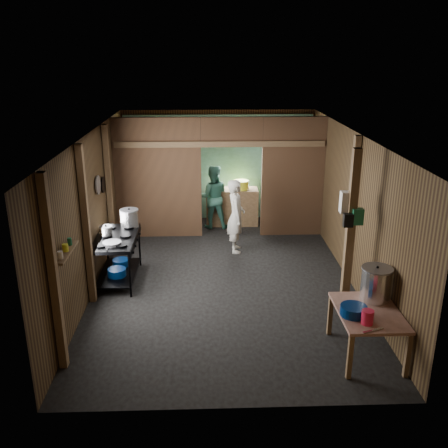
{
  "coord_description": "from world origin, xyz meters",
  "views": [
    {
      "loc": [
        -0.29,
        -8.22,
        3.92
      ],
      "look_at": [
        0.0,
        -0.2,
        1.1
      ],
      "focal_mm": 39.99,
      "sensor_mm": 36.0,
      "label": 1
    }
  ],
  "objects_px": {
    "gas_range": "(118,259)",
    "stock_pot": "(376,284)",
    "cook": "(236,216)",
    "prep_table": "(366,333)",
    "yellow_tub": "(241,185)",
    "pink_bucket": "(367,317)",
    "stove_pot_large": "(130,218)"
  },
  "relations": [
    {
      "from": "stock_pot",
      "to": "yellow_tub",
      "type": "bearing_deg",
      "value": 106.36
    },
    {
      "from": "pink_bucket",
      "to": "prep_table",
      "type": "bearing_deg",
      "value": 68.63
    },
    {
      "from": "prep_table",
      "to": "pink_bucket",
      "type": "height_order",
      "value": "pink_bucket"
    },
    {
      "from": "yellow_tub",
      "to": "cook",
      "type": "relative_size",
      "value": 0.24
    },
    {
      "from": "prep_table",
      "to": "stove_pot_large",
      "type": "distance_m",
      "value": 4.66
    },
    {
      "from": "gas_range",
      "to": "cook",
      "type": "bearing_deg",
      "value": 31.26
    },
    {
      "from": "pink_bucket",
      "to": "yellow_tub",
      "type": "distance_m",
      "value": 5.87
    },
    {
      "from": "cook",
      "to": "stove_pot_large",
      "type": "bearing_deg",
      "value": 110.12
    },
    {
      "from": "stove_pot_large",
      "to": "gas_range",
      "type": "bearing_deg",
      "value": -107.52
    },
    {
      "from": "yellow_tub",
      "to": "cook",
      "type": "height_order",
      "value": "cook"
    },
    {
      "from": "pink_bucket",
      "to": "yellow_tub",
      "type": "xyz_separation_m",
      "value": [
        -1.2,
        5.74,
        0.2
      ]
    },
    {
      "from": "gas_range",
      "to": "stove_pot_large",
      "type": "bearing_deg",
      "value": 72.48
    },
    {
      "from": "pink_bucket",
      "to": "yellow_tub",
      "type": "height_order",
      "value": "yellow_tub"
    },
    {
      "from": "prep_table",
      "to": "yellow_tub",
      "type": "relative_size",
      "value": 3.06
    },
    {
      "from": "stove_pot_large",
      "to": "yellow_tub",
      "type": "height_order",
      "value": "stove_pot_large"
    },
    {
      "from": "stock_pot",
      "to": "prep_table",
      "type": "bearing_deg",
      "value": -118.96
    },
    {
      "from": "stock_pot",
      "to": "pink_bucket",
      "type": "height_order",
      "value": "stock_pot"
    },
    {
      "from": "cook",
      "to": "gas_range",
      "type": "bearing_deg",
      "value": 120.08
    },
    {
      "from": "yellow_tub",
      "to": "gas_range",
      "type": "bearing_deg",
      "value": -128.51
    },
    {
      "from": "stock_pot",
      "to": "cook",
      "type": "relative_size",
      "value": 0.33
    },
    {
      "from": "stock_pot",
      "to": "yellow_tub",
      "type": "relative_size",
      "value": 1.35
    },
    {
      "from": "stove_pot_large",
      "to": "cook",
      "type": "bearing_deg",
      "value": 21.3
    },
    {
      "from": "prep_table",
      "to": "stock_pot",
      "type": "height_order",
      "value": "stock_pot"
    },
    {
      "from": "gas_range",
      "to": "stock_pot",
      "type": "height_order",
      "value": "stock_pot"
    },
    {
      "from": "prep_table",
      "to": "yellow_tub",
      "type": "height_order",
      "value": "yellow_tub"
    },
    {
      "from": "gas_range",
      "to": "stove_pot_large",
      "type": "relative_size",
      "value": 4.12
    },
    {
      "from": "prep_table",
      "to": "yellow_tub",
      "type": "bearing_deg",
      "value": 103.72
    },
    {
      "from": "pink_bucket",
      "to": "yellow_tub",
      "type": "relative_size",
      "value": 0.51
    },
    {
      "from": "gas_range",
      "to": "pink_bucket",
      "type": "distance_m",
      "value": 4.53
    },
    {
      "from": "prep_table",
      "to": "cook",
      "type": "bearing_deg",
      "value": 112.31
    },
    {
      "from": "prep_table",
      "to": "pink_bucket",
      "type": "bearing_deg",
      "value": -111.37
    },
    {
      "from": "gas_range",
      "to": "yellow_tub",
      "type": "relative_size",
      "value": 3.89
    }
  ]
}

